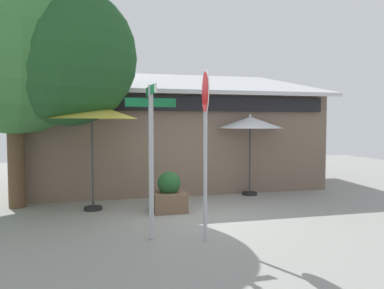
{
  "coord_description": "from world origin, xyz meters",
  "views": [
    {
      "loc": [
        -2.27,
        -8.1,
        2.14
      ],
      "look_at": [
        0.08,
        1.2,
        1.6
      ],
      "focal_mm": 35.04,
      "sensor_mm": 36.0,
      "label": 1
    }
  ],
  "objects": [
    {
      "name": "patio_umbrella_ivory_center",
      "position": [
        2.12,
        2.25,
        2.14
      ],
      "size": [
        1.94,
        1.94,
        2.41
      ],
      "color": "black",
      "rests_on": "ground"
    },
    {
      "name": "street_sign_post",
      "position": [
        -1.32,
        -1.29,
        1.77
      ],
      "size": [
        0.93,
        0.99,
        2.84
      ],
      "color": "#A8AAB2",
      "rests_on": "ground"
    },
    {
      "name": "ground_plane",
      "position": [
        0.0,
        0.0,
        -0.05
      ],
      "size": [
        28.0,
        28.0,
        0.1
      ],
      "primitive_type": "cube",
      "color": "gray"
    },
    {
      "name": "patio_umbrella_mustard_left",
      "position": [
        -2.4,
        1.39,
        2.43
      ],
      "size": [
        2.25,
        2.25,
        2.71
      ],
      "color": "black",
      "rests_on": "ground"
    },
    {
      "name": "stop_sign",
      "position": [
        -0.39,
        -1.62,
        2.16
      ],
      "size": [
        0.12,
        0.78,
        3.09
      ],
      "color": "#A8AAB2",
      "rests_on": "ground"
    },
    {
      "name": "cafe_building",
      "position": [
        0.26,
        5.24,
        1.63
      ],
      "size": [
        9.74,
        6.06,
        4.28
      ],
      "color": "#705B4C",
      "rests_on": "ground"
    },
    {
      "name": "sidewalk_planter",
      "position": [
        -0.6,
        0.8,
        0.41
      ],
      "size": [
        0.79,
        0.79,
        0.97
      ],
      "color": "brown",
      "rests_on": "ground"
    },
    {
      "name": "shade_tree",
      "position": [
        -3.94,
        2.01,
        4.11
      ],
      "size": [
        5.4,
        4.77,
        6.63
      ],
      "color": "brown",
      "rests_on": "ground"
    }
  ]
}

